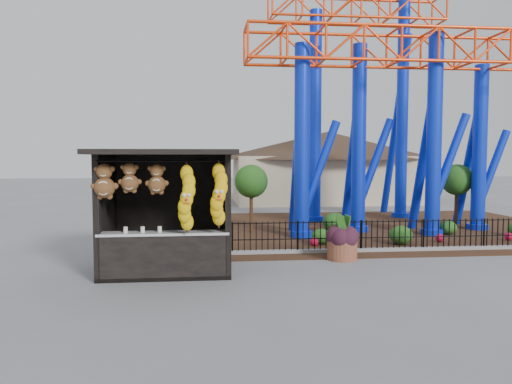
{
  "coord_description": "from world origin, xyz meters",
  "views": [
    {
      "loc": [
        -2.04,
        -11.85,
        2.94
      ],
      "look_at": [
        -0.64,
        1.5,
        2.0
      ],
      "focal_mm": 35.0,
      "sensor_mm": 36.0,
      "label": 1
    }
  ],
  "objects": [
    {
      "name": "ground",
      "position": [
        0.0,
        0.0,
        0.0
      ],
      "size": [
        120.0,
        120.0,
        0.0
      ],
      "primitive_type": "plane",
      "color": "slate",
      "rests_on": "ground"
    },
    {
      "name": "pavilion",
      "position": [
        6.0,
        20.0,
        3.07
      ],
      "size": [
        15.0,
        15.0,
        4.8
      ],
      "color": "#BFAD8C",
      "rests_on": "ground"
    },
    {
      "name": "terracotta_planter",
      "position": [
        1.89,
        1.96,
        0.28
      ],
      "size": [
        0.91,
        0.91,
        0.55
      ],
      "primitive_type": "cylinder",
      "rotation": [
        0.0,
        0.0,
        -0.07
      ],
      "color": "brown",
      "rests_on": "ground"
    },
    {
      "name": "potted_plant",
      "position": [
        1.96,
        2.42,
        0.46
      ],
      "size": [
        0.98,
        0.9,
        0.93
      ],
      "primitive_type": "imported",
      "rotation": [
        0.0,
        0.0,
        0.24
      ],
      "color": "#1C5519",
      "rests_on": "ground"
    },
    {
      "name": "landscaping",
      "position": [
        4.53,
        5.65,
        0.32
      ],
      "size": [
        8.4,
        3.79,
        0.75
      ],
      "color": "#215017",
      "rests_on": "mulch_bed"
    },
    {
      "name": "planter_foliage",
      "position": [
        1.89,
        1.96,
        0.87
      ],
      "size": [
        0.7,
        0.7,
        0.64
      ],
      "primitive_type": "ellipsoid",
      "color": "black",
      "rests_on": "terracotta_planter"
    },
    {
      "name": "mulch_bed",
      "position": [
        4.0,
        8.0,
        0.01
      ],
      "size": [
        18.0,
        12.0,
        0.02
      ],
      "primitive_type": "cube",
      "color": "#331E11",
      "rests_on": "ground"
    },
    {
      "name": "prize_booth",
      "position": [
        -3.0,
        0.89,
        1.53
      ],
      "size": [
        3.5,
        3.4,
        3.12
      ],
      "color": "black",
      "rests_on": "ground"
    },
    {
      "name": "picket_fence",
      "position": [
        4.9,
        3.0,
        0.5
      ],
      "size": [
        12.2,
        0.06,
        1.0
      ],
      "primitive_type": null,
      "color": "black",
      "rests_on": "ground"
    },
    {
      "name": "roller_coaster",
      "position": [
        5.12,
        8.23,
        6.44
      ],
      "size": [
        11.0,
        6.37,
        10.82
      ],
      "color": "#0C29D6",
      "rests_on": "ground"
    },
    {
      "name": "curb",
      "position": [
        4.0,
        3.0,
        0.06
      ],
      "size": [
        18.0,
        0.18,
        0.12
      ],
      "primitive_type": "cube",
      "color": "gray",
      "rests_on": "ground"
    }
  ]
}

